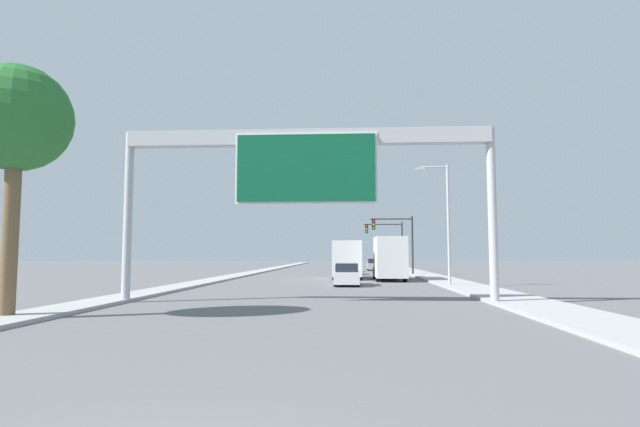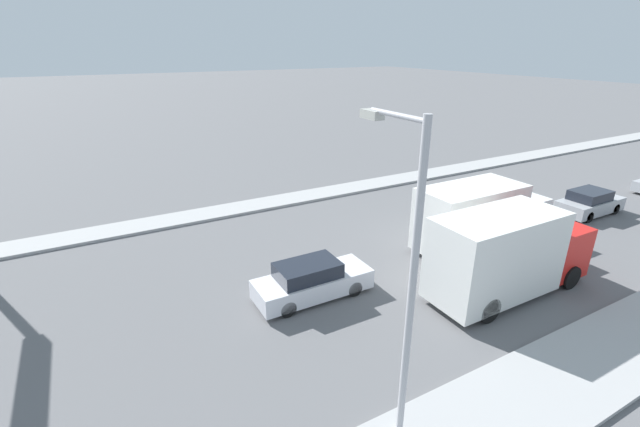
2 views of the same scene
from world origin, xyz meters
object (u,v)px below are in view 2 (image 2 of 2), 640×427
object	(u,v)px
car_mid_center	(312,281)
street_lamp_right	(406,266)
truck_box_primary	(507,254)
truck_box_secondary	(479,217)
car_far_center	(590,203)

from	to	relation	value
car_mid_center	street_lamp_right	distance (m)	7.83
truck_box_primary	truck_box_secondary	bearing A→B (deg)	146.07
truck_box_primary	car_mid_center	bearing A→B (deg)	-117.14
car_mid_center	car_far_center	distance (m)	18.61
car_mid_center	truck_box_secondary	world-z (taller)	truck_box_secondary
truck_box_primary	street_lamp_right	distance (m)	9.00
truck_box_primary	street_lamp_right	size ratio (longest dim) A/B	0.89
car_mid_center	truck_box_secondary	bearing A→B (deg)	90.00
car_mid_center	truck_box_primary	size ratio (longest dim) A/B	0.65
car_mid_center	street_lamp_right	bearing A→B (deg)	-9.14
truck_box_secondary	street_lamp_right	xyz separation A→B (m)	(6.59, -10.24, 3.15)
car_mid_center	truck_box_primary	distance (m)	7.75
car_far_center	car_mid_center	bearing A→B (deg)	-90.00
car_far_center	truck_box_primary	distance (m)	12.34
car_mid_center	truck_box_primary	xyz separation A→B (m)	(3.50, 6.83, 1.07)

